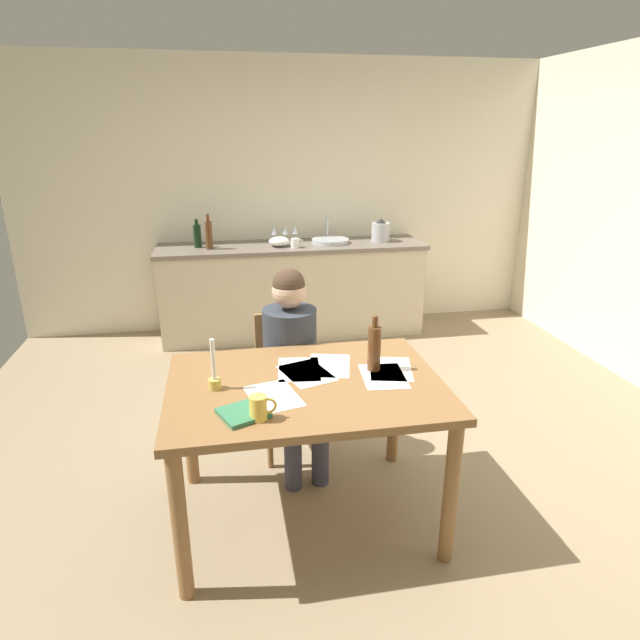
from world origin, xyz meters
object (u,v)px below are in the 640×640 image
mixing_bowl (279,241)px  bottle_oil (197,235)px  sink_unit (330,241)px  coffee_mug (259,408)px  dining_table (306,402)px  chair_at_table (288,376)px  teacup_on_counter (295,243)px  book_magazine (243,413)px  wine_glass_back_left (274,231)px  candlestick (214,375)px  bottle_vinegar (209,234)px  stovetop_kettle (381,231)px  person_seated (293,356)px  wine_glass_near_sink (295,230)px  wine_glass_by_kettle (285,231)px  wine_bottle_on_table (374,348)px

mixing_bowl → bottle_oil: bearing=173.5°
mixing_bowl → sink_unit: bearing=7.4°
coffee_mug → dining_table: bearing=51.8°
chair_at_table → mixing_bowl: 2.03m
bottle_oil → teacup_on_counter: size_ratio=2.23×
book_magazine → wine_glass_back_left: (0.46, 3.17, 0.21)m
candlestick → bottle_vinegar: 2.67m
candlestick → teacup_on_counter: candlestick is taller
chair_at_table → bottle_oil: bearing=105.8°
coffee_mug → wine_glass_back_left: bearing=83.1°
dining_table → bottle_vinegar: bottle_vinegar is taller
dining_table → candlestick: (-0.43, 0.01, 0.18)m
mixing_bowl → stovetop_kettle: (1.01, 0.06, 0.05)m
person_seated → wine_glass_near_sink: person_seated is taller
person_seated → stovetop_kettle: person_seated is taller
chair_at_table → wine_glass_by_kettle: size_ratio=5.62×
person_seated → candlestick: person_seated is taller
person_seated → chair_at_table: bearing=94.8°
bottle_vinegar → chair_at_table: bearing=-76.4°
dining_table → wine_glass_back_left: size_ratio=8.61×
dining_table → coffee_mug: size_ratio=11.38×
stovetop_kettle → wine_glass_back_left: size_ratio=1.43×
dining_table → person_seated: (0.01, 0.57, 0.00)m
person_seated → candlestick: 0.74m
stovetop_kettle → teacup_on_counter: (-0.87, -0.15, -0.06)m
coffee_mug → stovetop_kettle: (1.43, 3.06, 0.16)m
chair_at_table → mixing_bowl: size_ratio=4.35×
bottle_oil → stovetop_kettle: size_ratio=1.19×
candlestick → stovetop_kettle: 3.18m
wine_glass_back_left → stovetop_kettle: bearing=-8.2°
chair_at_table → wine_glass_back_left: size_ratio=5.62×
wine_bottle_on_table → bottle_vinegar: 2.73m
wine_bottle_on_table → sink_unit: 2.69m
coffee_mug → wine_glass_back_left: 3.24m
wine_glass_back_left → bottle_oil: bearing=-170.2°
coffee_mug → wine_glass_near_sink: size_ratio=0.76×
stovetop_kettle → wine_glass_back_left: bearing=171.8°
teacup_on_counter → wine_glass_back_left: bearing=119.7°
candlestick → sink_unit: 2.96m
dining_table → mixing_bowl: 2.71m
candlestick → book_magazine: bearing=-66.7°
book_magazine → bottle_vinegar: (-0.16, 2.94, 0.24)m
coffee_mug → wine_glass_by_kettle: 3.26m
wine_glass_near_sink → teacup_on_counter: size_ratio=1.31×
wine_bottle_on_table → wine_glass_by_kettle: size_ratio=1.88×
dining_table → bottle_vinegar: (-0.47, 2.68, 0.36)m
wine_glass_by_kettle → bottle_vinegar: bearing=-162.8°
chair_at_table → book_magazine: 1.08m
wine_glass_by_kettle → teacup_on_counter: 0.31m
chair_at_table → coffee_mug: 1.12m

